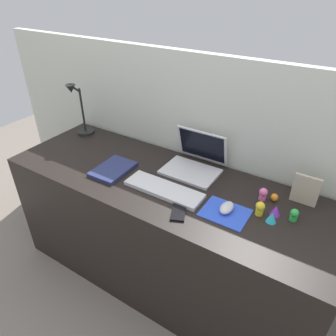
% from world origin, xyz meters
% --- Properties ---
extents(ground_plane, '(6.00, 6.00, 0.00)m').
position_xyz_m(ground_plane, '(0.00, 0.00, 0.00)').
color(ground_plane, slate).
extents(back_wall, '(2.99, 0.05, 1.33)m').
position_xyz_m(back_wall, '(0.00, 0.35, 0.67)').
color(back_wall, beige).
rests_on(back_wall, ground_plane).
extents(desk, '(1.79, 0.62, 0.74)m').
position_xyz_m(desk, '(0.00, 0.00, 0.37)').
color(desk, black).
rests_on(desk, ground_plane).
extents(laptop, '(0.30, 0.27, 0.21)m').
position_xyz_m(laptop, '(0.09, 0.20, 0.79)').
color(laptop, silver).
rests_on(laptop, desk).
extents(keyboard, '(0.41, 0.13, 0.02)m').
position_xyz_m(keyboard, '(0.06, -0.07, 0.75)').
color(keyboard, silver).
rests_on(keyboard, desk).
extents(mousepad, '(0.21, 0.17, 0.00)m').
position_xyz_m(mousepad, '(0.39, -0.07, 0.74)').
color(mousepad, blue).
rests_on(mousepad, desk).
extents(mouse, '(0.06, 0.10, 0.03)m').
position_xyz_m(mouse, '(0.39, -0.05, 0.76)').
color(mouse, silver).
rests_on(mouse, mousepad).
extents(cell_phone, '(0.11, 0.14, 0.01)m').
position_xyz_m(cell_phone, '(0.20, -0.18, 0.74)').
color(cell_phone, black).
rests_on(cell_phone, desk).
extents(desk_lamp, '(0.11, 0.15, 0.36)m').
position_xyz_m(desk_lamp, '(-0.76, 0.17, 0.91)').
color(desk_lamp, black).
rests_on(desk_lamp, desk).
extents(notebook_pad, '(0.18, 0.24, 0.02)m').
position_xyz_m(notebook_pad, '(-0.28, -0.07, 0.75)').
color(notebook_pad, navy).
rests_on(notebook_pad, desk).
extents(picture_frame, '(0.12, 0.02, 0.15)m').
position_xyz_m(picture_frame, '(0.67, 0.20, 0.81)').
color(picture_frame, '#B2A58C').
rests_on(picture_frame, desk).
extents(toy_figurine_purple, '(0.05, 0.05, 0.05)m').
position_xyz_m(toy_figurine_purple, '(0.58, 0.04, 0.77)').
color(toy_figurine_purple, purple).
rests_on(toy_figurine_purple, desk).
extents(toy_figurine_orange, '(0.04, 0.04, 0.04)m').
position_xyz_m(toy_figurine_orange, '(0.55, 0.14, 0.76)').
color(toy_figurine_orange, orange).
rests_on(toy_figurine_orange, desk).
extents(toy_figurine_cyan, '(0.05, 0.05, 0.05)m').
position_xyz_m(toy_figurine_cyan, '(0.58, -0.01, 0.77)').
color(toy_figurine_cyan, '#28B7CC').
rests_on(toy_figurine_cyan, desk).
extents(toy_figurine_green, '(0.04, 0.04, 0.06)m').
position_xyz_m(toy_figurine_green, '(0.66, 0.05, 0.77)').
color(toy_figurine_green, green).
rests_on(toy_figurine_green, desk).
extents(toy_figurine_yellow, '(0.04, 0.04, 0.07)m').
position_xyz_m(toy_figurine_yellow, '(0.52, 0.01, 0.78)').
color(toy_figurine_yellow, yellow).
rests_on(toy_figurine_yellow, desk).
extents(toy_figurine_pink, '(0.04, 0.04, 0.06)m').
position_xyz_m(toy_figurine_pink, '(0.50, 0.13, 0.77)').
color(toy_figurine_pink, pink).
rests_on(toy_figurine_pink, desk).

